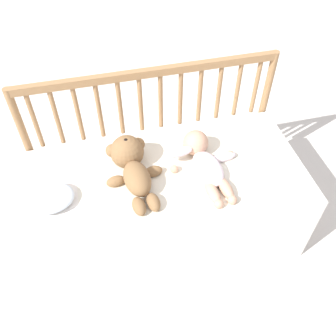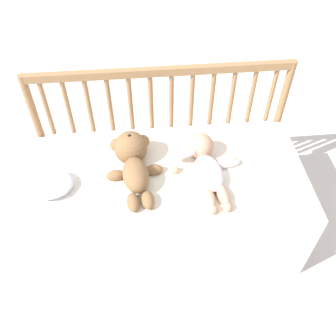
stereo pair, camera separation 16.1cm
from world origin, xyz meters
name	(u,v)px [view 1 (the left image)]	position (x,y,z in m)	size (l,w,h in m)	color
ground_plane	(168,231)	(0.00, 0.00, 0.00)	(12.00, 12.00, 0.00)	silver
crib_mattress	(168,206)	(0.00, 0.00, 0.22)	(1.23, 0.61, 0.45)	white
crib_rail	(151,109)	(0.00, 0.33, 0.56)	(1.23, 0.04, 0.78)	#997047
blanket	(174,179)	(0.02, -0.03, 0.45)	(0.83, 0.52, 0.01)	silver
teddy_bear	(132,164)	(-0.15, 0.04, 0.51)	(0.26, 0.39, 0.15)	olive
baby	(205,161)	(0.17, 0.01, 0.49)	(0.33, 0.41, 0.12)	white
small_pillow	(50,198)	(-0.50, -0.03, 0.48)	(0.20, 0.16, 0.06)	silver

